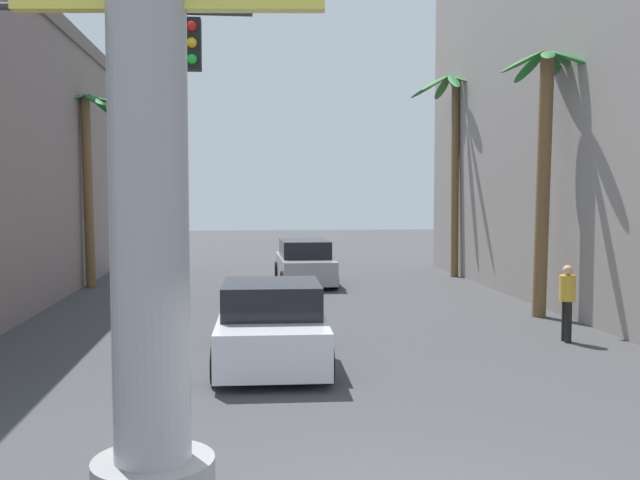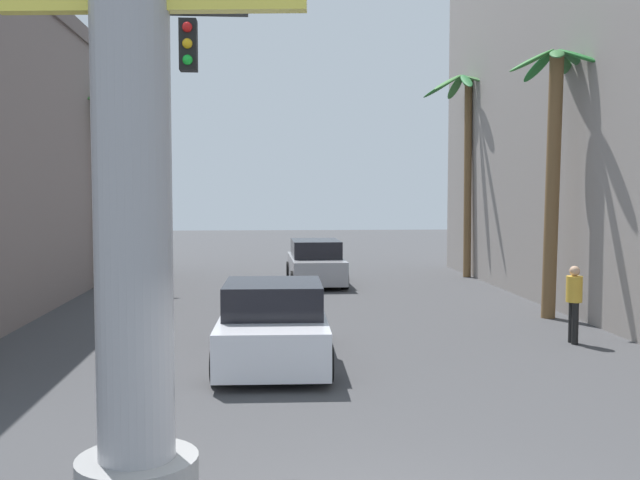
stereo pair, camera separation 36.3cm
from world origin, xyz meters
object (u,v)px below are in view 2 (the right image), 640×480
at_px(car_far, 315,263).
at_px(palm_tree_mid_right, 554,152).
at_px(pedestrian_mid_right, 574,298).
at_px(palm_tree_far_right, 466,137).
at_px(neon_sign_pole, 130,20).
at_px(palm_tree_far_left, 100,162).
at_px(car_lead, 274,325).

height_order(car_far, palm_tree_mid_right, palm_tree_mid_right).
bearing_deg(pedestrian_mid_right, palm_tree_far_right, 84.94).
relative_size(neon_sign_pole, palm_tree_far_left, 1.54).
bearing_deg(car_far, car_lead, -97.82).
distance_m(car_far, pedestrian_mid_right, 11.64).
bearing_deg(palm_tree_far_left, palm_tree_mid_right, -29.10).
bearing_deg(car_far, palm_tree_mid_right, -53.33).
bearing_deg(car_far, neon_sign_pole, -99.12).
xyz_separation_m(car_far, palm_tree_far_left, (-7.41, -0.27, 3.56)).
bearing_deg(car_far, pedestrian_mid_right, -65.55).
bearing_deg(car_far, palm_tree_far_left, -177.89).
distance_m(neon_sign_pole, car_lead, 8.04).
height_order(neon_sign_pole, palm_tree_far_right, neon_sign_pole).
bearing_deg(palm_tree_far_right, palm_tree_mid_right, -92.04).
distance_m(neon_sign_pole, car_far, 19.16).
xyz_separation_m(car_far, palm_tree_mid_right, (5.59, -7.50, 3.53)).
distance_m(neon_sign_pole, pedestrian_mid_right, 11.73).
bearing_deg(palm_tree_far_left, car_far, 2.11).
height_order(palm_tree_far_right, palm_tree_far_left, palm_tree_far_right).
height_order(neon_sign_pole, car_far, neon_sign_pole).
relative_size(car_lead, palm_tree_mid_right, 0.69).
height_order(neon_sign_pole, pedestrian_mid_right, neon_sign_pole).
distance_m(palm_tree_far_right, palm_tree_mid_right, 9.37).
relative_size(car_lead, car_far, 1.02).
xyz_separation_m(neon_sign_pole, palm_tree_mid_right, (8.55, 10.98, -0.54)).
relative_size(car_lead, palm_tree_far_left, 0.72).
bearing_deg(pedestrian_mid_right, palm_tree_far_left, 139.82).
height_order(car_lead, palm_tree_mid_right, palm_tree_mid_right).
distance_m(car_far, palm_tree_mid_right, 10.00).
relative_size(neon_sign_pole, pedestrian_mid_right, 6.11).
relative_size(car_far, pedestrian_mid_right, 2.80).
relative_size(neon_sign_pole, car_far, 2.18).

